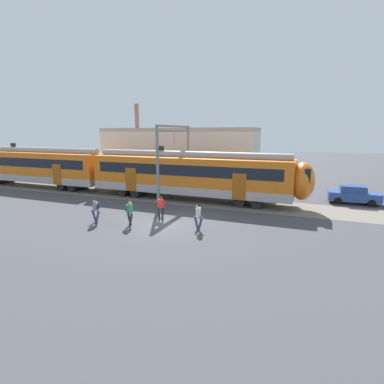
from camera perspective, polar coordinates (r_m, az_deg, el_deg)
name	(u,v)px	position (r m, az deg, el deg)	size (l,w,h in m)	color
ground_plane	(163,224)	(19.93, -5.48, -6.13)	(160.00, 160.00, 0.00)	#424247
track_bed	(90,191)	(32.64, -18.93, 0.23)	(80.00, 4.40, 0.01)	slate
commuter_train	(108,170)	(30.74, -15.67, 4.02)	(38.05, 3.07, 4.73)	#B2ADA8
pedestrian_grey	(96,208)	(20.92, -17.88, -2.98)	(0.71, 0.53, 1.67)	navy
pedestrian_green	(129,211)	(19.74, -11.84, -3.51)	(0.63, 0.57, 1.67)	#28282D
pedestrian_red	(161,206)	(20.81, -6.00, -2.63)	(0.53, 0.65, 1.67)	#28282D
pedestrian_white	(198,215)	(18.42, 1.19, -4.43)	(0.67, 0.54, 1.67)	navy
parked_car_blue	(354,194)	(28.73, 28.42, -0.42)	(4.02, 1.79, 1.54)	#284799
catenary_gantry	(174,151)	(26.82, -3.37, 7.81)	(0.24, 6.64, 6.53)	gray
background_building	(178,156)	(34.65, -2.65, 6.81)	(17.75, 5.00, 9.20)	beige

